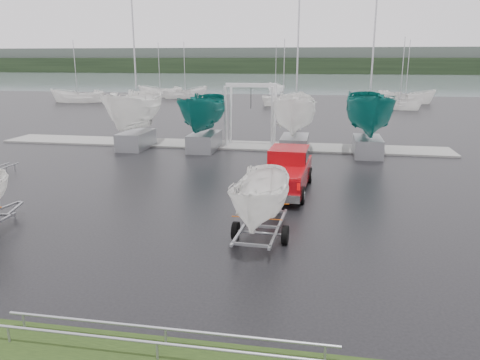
% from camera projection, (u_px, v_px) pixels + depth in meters
% --- Properties ---
extents(ground_plane, '(120.00, 120.00, 0.00)m').
position_uv_depth(ground_plane, '(147.00, 202.00, 19.06)').
color(ground_plane, black).
rests_on(ground_plane, ground).
extents(lake, '(300.00, 300.00, 0.00)m').
position_uv_depth(lake, '(297.00, 83.00, 114.30)').
color(lake, gray).
rests_on(lake, ground).
extents(dock, '(30.00, 3.00, 0.12)m').
position_uv_depth(dock, '(218.00, 145.00, 31.42)').
color(dock, gray).
rests_on(dock, ground).
extents(treeline, '(300.00, 8.00, 6.00)m').
position_uv_depth(treeline, '(308.00, 66.00, 180.21)').
color(treeline, black).
rests_on(treeline, ground).
extents(far_hill, '(300.00, 6.00, 10.00)m').
position_uv_depth(far_hill, '(309.00, 60.00, 187.32)').
color(far_hill, '#4C5651').
rests_on(far_hill, ground).
extents(pickup_truck, '(2.18, 5.42, 1.77)m').
position_uv_depth(pickup_truck, '(287.00, 169.00, 20.64)').
color(pickup_truck, maroon).
rests_on(pickup_truck, ground).
extents(trailer_hitched, '(1.81, 3.65, 4.94)m').
position_uv_depth(trailer_hitched, '(262.00, 158.00, 14.41)').
color(trailer_hitched, '#93969B').
rests_on(trailer_hitched, ground).
extents(boat_hoist, '(3.30, 2.18, 4.12)m').
position_uv_depth(boat_hoist, '(251.00, 106.00, 30.38)').
color(boat_hoist, silver).
rests_on(boat_hoist, ground).
extents(keelboat_0, '(2.63, 3.20, 10.81)m').
position_uv_depth(keelboat_0, '(133.00, 83.00, 29.33)').
color(keelboat_0, '#93969B').
rests_on(keelboat_0, ground).
extents(keelboat_1, '(2.44, 3.20, 7.58)m').
position_uv_depth(keelboat_1, '(203.00, 89.00, 28.83)').
color(keelboat_1, '#93969B').
rests_on(keelboat_1, ground).
extents(keelboat_2, '(2.54, 3.20, 10.71)m').
position_uv_depth(keelboat_2, '(296.00, 87.00, 27.61)').
color(keelboat_2, '#93969B').
rests_on(keelboat_2, ground).
extents(keelboat_3, '(2.71, 3.20, 10.89)m').
position_uv_depth(keelboat_3, '(372.00, 82.00, 27.08)').
color(keelboat_3, '#93969B').
rests_on(keelboat_3, ground).
extents(mast_rack_2, '(7.00, 0.56, 0.06)m').
position_uv_depth(mast_rack_2, '(161.00, 336.00, 9.23)').
color(mast_rack_2, '#93969B').
rests_on(mast_rack_2, ground).
extents(moored_boat_0, '(3.15, 3.08, 11.63)m').
position_uv_depth(moored_boat_0, '(78.00, 102.00, 62.30)').
color(moored_boat_0, white).
rests_on(moored_boat_0, ground).
extents(moored_boat_1, '(3.42, 3.42, 11.18)m').
position_uv_depth(moored_boat_1, '(283.00, 105.00, 58.59)').
color(moored_boat_1, white).
rests_on(moored_boat_1, ground).
extents(moored_boat_2, '(2.79, 2.77, 10.67)m').
position_uv_depth(moored_boat_2, '(399.00, 109.00, 53.71)').
color(moored_boat_2, white).
rests_on(moored_boat_2, ground).
extents(moored_boat_3, '(3.67, 3.62, 11.71)m').
position_uv_depth(moored_boat_3, '(405.00, 103.00, 61.32)').
color(moored_boat_3, white).
rests_on(moored_boat_3, ground).
extents(moored_boat_4, '(2.83, 2.76, 11.55)m').
position_uv_depth(moored_boat_4, '(160.00, 97.00, 71.21)').
color(moored_boat_4, white).
rests_on(moored_boat_4, ground).
extents(moored_boat_5, '(3.04, 3.08, 11.08)m').
position_uv_depth(moored_boat_5, '(275.00, 92.00, 82.27)').
color(moored_boat_5, white).
rests_on(moored_boat_5, ground).
extents(moored_boat_6, '(3.61, 3.59, 11.42)m').
position_uv_depth(moored_boat_6, '(185.00, 98.00, 69.13)').
color(moored_boat_6, white).
rests_on(moored_boat_6, ground).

